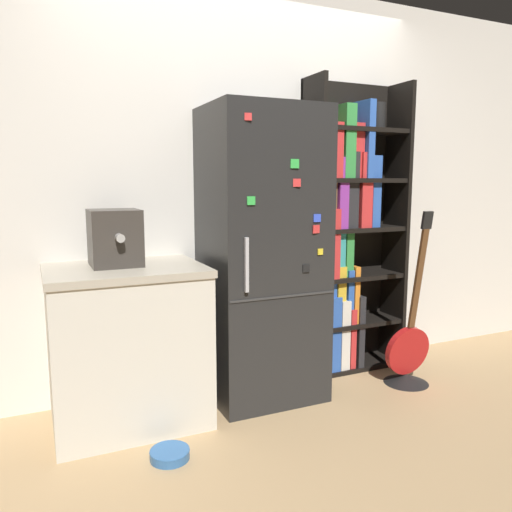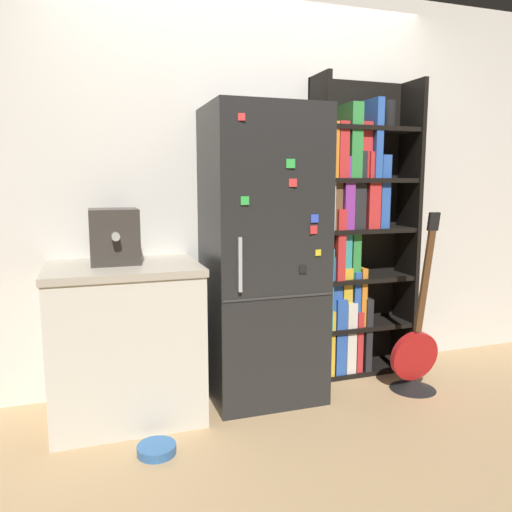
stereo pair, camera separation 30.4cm
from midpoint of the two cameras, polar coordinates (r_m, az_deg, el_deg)
name	(u,v)px [view 2 (the right image)]	position (r m, az deg, el deg)	size (l,w,h in m)	color
ground_plane	(270,403)	(3.17, 4.51, -16.46)	(16.00, 16.00, 0.00)	tan
wall_back	(246,188)	(3.32, 1.53, 7.83)	(8.00, 0.05, 2.60)	silver
refrigerator	(262,256)	(3.06, 3.56, 0.03)	(0.67, 0.61, 1.78)	black
bookshelf	(351,237)	(3.52, 13.29, 2.14)	(0.73, 0.30, 2.02)	black
kitchen_counter	(126,340)	(2.93, -11.81, -9.46)	(0.83, 0.65, 0.88)	beige
espresso_machine	(114,236)	(2.87, -13.04, 2.22)	(0.27, 0.34, 0.31)	#38332D
guitar	(414,364)	(3.49, 20.10, -11.61)	(0.33, 0.30, 1.16)	black
pet_bowl	(157,449)	(2.66, -7.90, -21.05)	(0.20, 0.20, 0.05)	#3366A5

